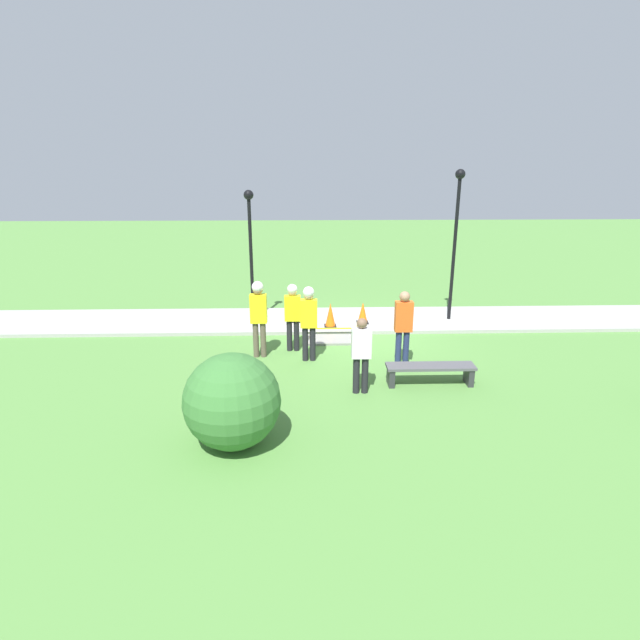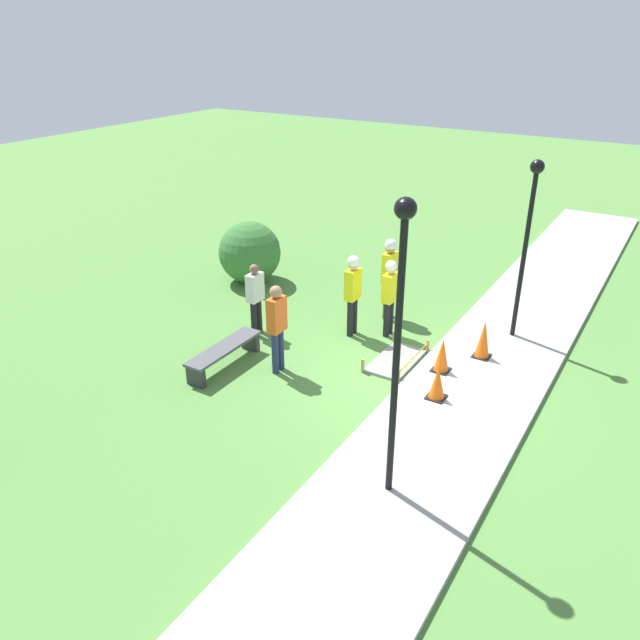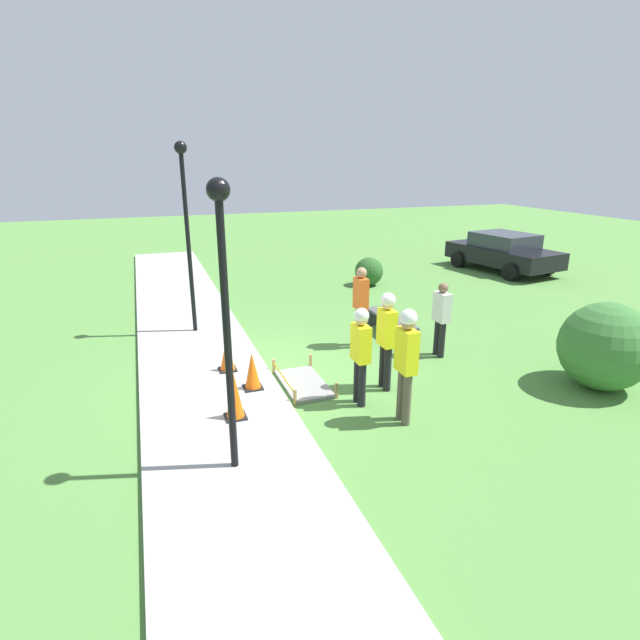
# 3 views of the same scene
# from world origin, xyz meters

# --- Properties ---
(ground_plane) EXTENTS (60.00, 60.00, 0.00)m
(ground_plane) POSITION_xyz_m (0.00, 0.00, 0.00)
(ground_plane) COLOR #51843D
(sidewalk) EXTENTS (28.00, 2.44, 0.10)m
(sidewalk) POSITION_xyz_m (0.00, -1.22, 0.05)
(sidewalk) COLOR #9E9E99
(sidewalk) RESTS_ON ground_plane
(wet_concrete_patch) EXTENTS (1.48, 0.82, 0.30)m
(wet_concrete_patch) POSITION_xyz_m (0.69, 0.48, 0.04)
(wet_concrete_patch) COLOR gray
(wet_concrete_patch) RESTS_ON ground_plane
(traffic_cone_near_patch) EXTENTS (0.34, 0.34, 0.63)m
(traffic_cone_near_patch) POSITION_xyz_m (-0.28, -0.77, 0.41)
(traffic_cone_near_patch) COLOR black
(traffic_cone_near_patch) RESTS_ON sidewalk
(traffic_cone_far_patch) EXTENTS (0.34, 0.34, 0.69)m
(traffic_cone_far_patch) POSITION_xyz_m (0.69, -0.48, 0.44)
(traffic_cone_far_patch) COLOR black
(traffic_cone_far_patch) RESTS_ON sidewalk
(traffic_cone_sidewalk_edge) EXTENTS (0.34, 0.34, 0.80)m
(traffic_cone_sidewalk_edge) POSITION_xyz_m (1.65, -0.98, 0.50)
(traffic_cone_sidewalk_edge) COLOR black
(traffic_cone_sidewalk_edge) RESTS_ON sidewalk
(park_bench) EXTENTS (1.90, 0.44, 0.45)m
(park_bench) POSITION_xyz_m (-1.28, 3.34, 0.32)
(park_bench) COLOR #2D2D33
(park_bench) RESTS_ON ground_plane
(worker_supervisor) EXTENTS (0.40, 0.27, 1.84)m
(worker_supervisor) POSITION_xyz_m (1.32, 1.87, 1.11)
(worker_supervisor) COLOR black
(worker_supervisor) RESTS_ON ground_plane
(worker_assistant) EXTENTS (0.40, 0.25, 1.74)m
(worker_assistant) POSITION_xyz_m (1.72, 1.18, 1.03)
(worker_assistant) COLOR black
(worker_assistant) RESTS_ON ground_plane
(worker_trainee) EXTENTS (0.40, 0.28, 1.91)m
(worker_trainee) POSITION_xyz_m (2.53, 1.59, 1.16)
(worker_trainee) COLOR brown
(worker_trainee) RESTS_ON ground_plane
(bystander_in_orange_shirt) EXTENTS (0.40, 0.24, 1.83)m
(bystander_in_orange_shirt) POSITION_xyz_m (-0.85, 2.33, 1.05)
(bystander_in_orange_shirt) COLOR navy
(bystander_in_orange_shirt) RESTS_ON ground_plane
(bystander_in_gray_shirt) EXTENTS (0.40, 0.22, 1.63)m
(bystander_in_gray_shirt) POSITION_xyz_m (0.27, 3.70, 0.91)
(bystander_in_gray_shirt) COLOR black
(bystander_in_gray_shirt) RESTS_ON ground_plane
(lamppost_near) EXTENTS (0.28, 0.28, 3.79)m
(lamppost_near) POSITION_xyz_m (2.97, -1.23, 2.59)
(lamppost_near) COLOR black
(lamppost_near) RESTS_ON sidewalk
(lamppost_far) EXTENTS (0.28, 0.28, 4.35)m
(lamppost_far) POSITION_xyz_m (-2.94, -1.11, 2.90)
(lamppost_far) COLOR black
(lamppost_far) RESTS_ON sidewalk
(shrub_rounded_mid) EXTENTS (1.63, 1.63, 1.63)m
(shrub_rounded_mid) POSITION_xyz_m (2.63, 5.66, 0.81)
(shrub_rounded_mid) COLOR #387033
(shrub_rounded_mid) RESTS_ON ground_plane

